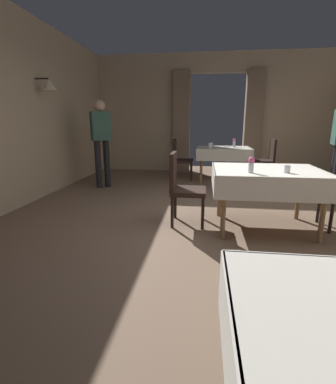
{
  "coord_description": "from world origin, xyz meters",
  "views": [
    {
      "loc": [
        -0.3,
        -3.42,
        1.3
      ],
      "look_at": [
        -0.82,
        0.54,
        0.29
      ],
      "focal_mm": 26.02,
      "sensor_mm": 36.0,
      "label": 1
    }
  ],
  "objects": [
    {
      "name": "ground",
      "position": [
        0.0,
        0.0,
        0.0
      ],
      "size": [
        10.08,
        10.08,
        0.0
      ],
      "primitive_type": "plane",
      "color": "#7A604C"
    },
    {
      "name": "plate_far_d",
      "position": [
        0.22,
        3.27,
        0.76
      ],
      "size": [
        0.19,
        0.19,
        0.01
      ],
      "primitive_type": "cylinder",
      "color": "white",
      "rests_on": "dining_table_far"
    },
    {
      "name": "chair_far_right",
      "position": [
        1.11,
        3.11,
        0.52
      ],
      "size": [
        0.44,
        0.44,
        0.93
      ],
      "color": "black",
      "rests_on": "ground"
    },
    {
      "name": "wall_back",
      "position": [
        0.0,
        4.18,
        1.52
      ],
      "size": [
        6.4,
        0.27,
        3.0
      ],
      "color": "tan",
      "rests_on": "ground"
    },
    {
      "name": "flower_vase_mid",
      "position": [
        0.22,
        -0.26,
        0.85
      ],
      "size": [
        0.07,
        0.07,
        0.18
      ],
      "color": "silver",
      "rests_on": "dining_table_mid"
    },
    {
      "name": "flower_vase_far",
      "position": [
        0.36,
        3.04,
        0.86
      ],
      "size": [
        0.07,
        0.07,
        0.2
      ],
      "color": "silver",
      "rests_on": "dining_table_far"
    },
    {
      "name": "glass_far_b",
      "position": [
        -0.18,
        2.74,
        0.81
      ],
      "size": [
        0.08,
        0.08,
        0.12
      ],
      "primitive_type": "cylinder",
      "color": "silver",
      "rests_on": "dining_table_far"
    },
    {
      "name": "person_diner_standing_aside",
      "position": [
        -2.34,
        1.96,
        1.02
      ],
      "size": [
        0.42,
        0.39,
        1.72
      ],
      "color": "black",
      "rests_on": "ground"
    },
    {
      "name": "dining_table_mid",
      "position": [
        0.46,
        0.02,
        0.66
      ],
      "size": [
        1.29,
        1.04,
        0.75
      ],
      "color": "olive",
      "rests_on": "ground"
    },
    {
      "name": "chair_mid_left",
      "position": [
        -0.57,
        0.06,
        0.52
      ],
      "size": [
        0.44,
        0.44,
        0.93
      ],
      "color": "black",
      "rests_on": "ground"
    },
    {
      "name": "dining_table_far",
      "position": [
        0.13,
        2.99,
        0.65
      ],
      "size": [
        1.2,
        0.93,
        0.75
      ],
      "color": "olive",
      "rests_on": "ground"
    },
    {
      "name": "glass_mid_b",
      "position": [
        0.62,
        -0.21,
        0.79
      ],
      "size": [
        0.07,
        0.07,
        0.08
      ],
      "primitive_type": "cylinder",
      "color": "silver",
      "rests_on": "dining_table_mid"
    },
    {
      "name": "chair_far_left",
      "position": [
        -0.86,
        2.95,
        0.52
      ],
      "size": [
        0.44,
        0.44,
        0.93
      ],
      "color": "black",
      "rests_on": "ground"
    },
    {
      "name": "glass_far_c",
      "position": [
        -0.13,
        3.25,
        0.79
      ],
      "size": [
        0.06,
        0.06,
        0.09
      ],
      "primitive_type": "cylinder",
      "color": "silver",
      "rests_on": "dining_table_far"
    }
  ]
}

